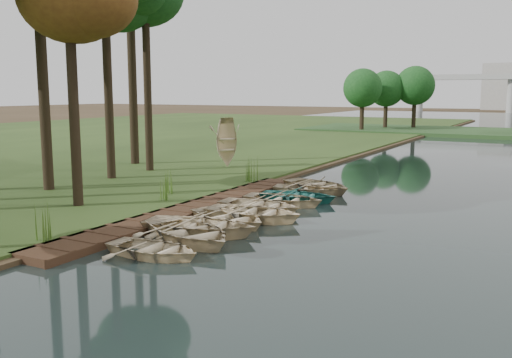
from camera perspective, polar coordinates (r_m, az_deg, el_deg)
The scene contains 19 objects.
ground at distance 22.16m, azimuth -3.02°, elevation -3.88°, with size 300.00×300.00×0.00m, color #3D2F1D.
boardwalk at distance 22.99m, azimuth -6.43°, elevation -3.08°, with size 1.60×16.00×0.30m, color #352214.
far_trees at distance 68.74m, azimuth 23.36°, elevation 9.39°, with size 45.60×5.60×8.80m.
building_b at distance 164.22m, azimuth 23.17°, elevation 8.49°, with size 8.00×8.00×12.00m, color #A5A5A0.
rowboat_0 at distance 17.05m, azimuth -10.22°, elevation -6.63°, with size 2.18×3.05×0.63m, color beige.
rowboat_1 at distance 18.46m, azimuth -6.76°, elevation -5.04°, with size 2.86×4.01×0.83m, color beige.
rowboat_2 at distance 19.32m, azimuth -5.63°, elevation -4.41°, with size 2.83×3.96×0.82m, color beige.
rowboat_3 at distance 20.74m, azimuth -2.74°, elevation -3.60°, with size 2.49×3.48×0.72m, color beige.
rowboat_4 at distance 21.35m, azimuth -0.25°, elevation -3.16°, with size 2.67×3.74×0.77m, color beige.
rowboat_5 at distance 22.83m, azimuth 0.34°, elevation -2.45°, with size 2.47×3.46×0.72m, color beige.
rowboat_6 at distance 24.18m, azimuth 2.73°, elevation -1.83°, with size 2.46×3.44×0.71m, color beige.
rowboat_7 at distance 24.99m, azimuth 4.25°, elevation -1.52°, with size 2.38×3.33×0.69m, color teal.
rowboat_8 at distance 26.79m, azimuth 5.50°, elevation -0.81°, with size 2.49×3.48×0.72m, color beige.
rowboat_9 at distance 27.61m, azimuth 6.15°, elevation -0.45°, with size 2.73×3.83×0.79m, color beige.
stored_rowboat at distance 34.62m, azimuth -2.98°, elevation 1.73°, with size 2.13×2.99×0.62m, color beige.
reeds_0 at distance 18.80m, azimuth -20.42°, elevation -4.02°, with size 0.60×0.60×1.14m, color #3F661E.
reeds_1 at distance 24.42m, azimuth -9.09°, elevation -0.98°, with size 0.60×0.60×0.92m, color #3F661E.
reeds_2 at distance 25.80m, azimuth -8.89°, elevation -0.27°, with size 0.60×0.60×1.08m, color #3F661E.
reeds_3 at distance 28.99m, azimuth -0.48°, elevation 0.89°, with size 0.60×0.60×1.14m, color #3F661E.
Camera 1 is at (11.37, -18.39, 4.86)m, focal length 40.00 mm.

